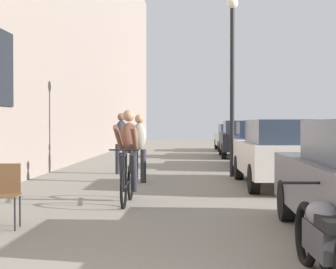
{
  "coord_description": "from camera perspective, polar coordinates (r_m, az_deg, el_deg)",
  "views": [
    {
      "loc": [
        1.01,
        -2.64,
        1.45
      ],
      "look_at": [
        0.3,
        14.07,
        1.11
      ],
      "focal_mm": 57.16,
      "sensor_mm": 36.0,
      "label": 1
    }
  ],
  "objects": [
    {
      "name": "cafe_chair_mid_toward_street",
      "position": [
        7.8,
        -16.82,
        -5.77
      ],
      "size": [
        0.42,
        0.42,
        0.89
      ],
      "color": "black",
      "rests_on": "ground_plane"
    },
    {
      "name": "pedestrian_mid",
      "position": [
        15.43,
        -5.01,
        -0.55
      ],
      "size": [
        0.37,
        0.28,
        1.75
      ],
      "color": "#26262D",
      "rests_on": "ground_plane"
    },
    {
      "name": "parked_car_second",
      "position": [
        12.57,
        12.02,
        -1.85
      ],
      "size": [
        1.89,
        4.35,
        1.54
      ],
      "color": "beige",
      "rests_on": "ground_plane"
    },
    {
      "name": "street_lamp",
      "position": [
        14.82,
        6.86,
        7.57
      ],
      "size": [
        0.32,
        0.32,
        4.9
      ],
      "color": "black",
      "rests_on": "ground_plane"
    },
    {
      "name": "parked_car_third",
      "position": [
        18.12,
        9.71,
        -0.95
      ],
      "size": [
        1.91,
        4.32,
        1.52
      ],
      "color": "#384C84",
      "rests_on": "ground_plane"
    },
    {
      "name": "pedestrian_near",
      "position": [
        13.11,
        -3.08,
        -1.05
      ],
      "size": [
        0.35,
        0.25,
        1.68
      ],
      "color": "#26262D",
      "rests_on": "ground_plane"
    },
    {
      "name": "parked_motorcycle",
      "position": [
        5.09,
        16.47,
        -10.77
      ],
      "size": [
        0.62,
        2.15,
        0.92
      ],
      "color": "black",
      "rests_on": "ground_plane"
    },
    {
      "name": "cyclist_on_bicycle",
      "position": [
        9.83,
        -4.29,
        -2.58
      ],
      "size": [
        0.52,
        1.76,
        1.74
      ],
      "color": "black",
      "rests_on": "ground_plane"
    },
    {
      "name": "parked_car_fifth",
      "position": [
        28.75,
        6.87,
        -0.26
      ],
      "size": [
        1.75,
        4.03,
        1.43
      ],
      "color": "#B7B7BC",
      "rests_on": "ground_plane"
    },
    {
      "name": "parked_car_fourth",
      "position": [
        23.39,
        7.89,
        -0.4
      ],
      "size": [
        1.94,
        4.46,
        1.57
      ],
      "color": "black",
      "rests_on": "ground_plane"
    }
  ]
}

